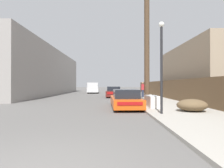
# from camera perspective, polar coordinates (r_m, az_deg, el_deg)

# --- Properties ---
(sidewalk_curb) EXTENTS (4.20, 63.00, 0.12)m
(sidewalk_curb) POSITION_cam_1_polar(r_m,az_deg,el_deg) (26.48, 8.13, -3.39)
(sidewalk_curb) COLOR #9E998E
(sidewalk_curb) RESTS_ON ground
(discarded_fridge) EXTENTS (0.64, 1.83, 0.73)m
(discarded_fridge) POSITION_cam_1_polar(r_m,az_deg,el_deg) (11.42, 13.00, -5.48)
(discarded_fridge) COLOR silver
(discarded_fridge) RESTS_ON sidewalk_curb
(parked_sports_car_red) EXTENTS (1.90, 4.68, 1.21)m
(parked_sports_car_red) POSITION_cam_1_polar(r_m,az_deg,el_deg) (11.51, 4.30, -5.00)
(parked_sports_car_red) COLOR #E05114
(parked_sports_car_red) RESTS_ON ground
(car_parked_mid) EXTENTS (1.97, 4.28, 1.30)m
(car_parked_mid) POSITION_cam_1_polar(r_m,az_deg,el_deg) (21.38, 0.66, -2.67)
(car_parked_mid) COLOR #5B1E19
(car_parked_mid) RESTS_ON ground
(pickup_truck) EXTENTS (2.23, 5.45, 1.88)m
(pickup_truck) POSITION_cam_1_polar(r_m,az_deg,el_deg) (31.65, -6.22, -1.30)
(pickup_truck) COLOR silver
(pickup_truck) RESTS_ON ground
(utility_pole) EXTENTS (1.80, 0.38, 9.00)m
(utility_pole) POSITION_cam_1_polar(r_m,az_deg,el_deg) (13.27, 11.30, 13.61)
(utility_pole) COLOR #4C3826
(utility_pole) RESTS_ON sidewalk_curb
(street_lamp) EXTENTS (0.26, 0.26, 4.43)m
(street_lamp) POSITION_cam_1_polar(r_m,az_deg,el_deg) (8.82, 15.85, 7.56)
(street_lamp) COLOR #232326
(street_lamp) RESTS_ON sidewalk_curb
(brush_pile) EXTENTS (1.56, 1.28, 0.64)m
(brush_pile) POSITION_cam_1_polar(r_m,az_deg,el_deg) (10.13, 24.64, -6.30)
(brush_pile) COLOR brown
(brush_pile) RESTS_ON sidewalk_curb
(wooden_fence) EXTENTS (0.08, 33.44, 1.85)m
(wooden_fence) POSITION_cam_1_polar(r_m,az_deg,el_deg) (18.49, 18.18, -1.69)
(wooden_fence) COLOR brown
(wooden_fence) RESTS_ON sidewalk_curb
(building_left_block) EXTENTS (7.00, 26.61, 6.83)m
(building_left_block) POSITION_cam_1_polar(r_m,az_deg,el_deg) (29.65, -23.27, 3.44)
(building_left_block) COLOR gray
(building_left_block) RESTS_ON ground
(building_right_house) EXTENTS (6.00, 12.01, 5.48)m
(building_right_house) POSITION_cam_1_polar(r_m,az_deg,el_deg) (20.70, 28.30, 3.18)
(building_right_house) COLOR gray
(building_right_house) RESTS_ON ground
(pedestrian) EXTENTS (0.34, 0.34, 1.71)m
(pedestrian) POSITION_cam_1_polar(r_m,az_deg,el_deg) (19.93, 9.99, -1.73)
(pedestrian) COLOR #282D42
(pedestrian) RESTS_ON sidewalk_curb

